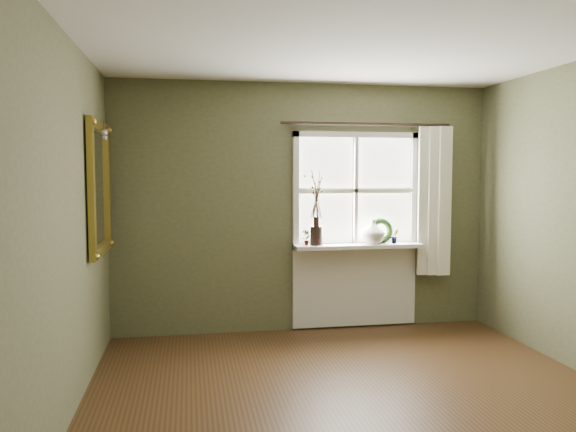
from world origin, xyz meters
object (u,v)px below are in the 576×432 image
(dark_jug, at_px, (316,236))
(cream_vase, at_px, (373,232))
(wreath, at_px, (381,233))
(gilt_mirror, at_px, (100,188))

(dark_jug, bearing_deg, cream_vase, 0.00)
(wreath, bearing_deg, gilt_mirror, -178.08)
(dark_jug, relative_size, wreath, 0.72)
(dark_jug, xyz_separation_m, wreath, (0.72, 0.04, 0.01))
(cream_vase, relative_size, gilt_mirror, 0.22)
(dark_jug, height_order, gilt_mirror, gilt_mirror)
(dark_jug, xyz_separation_m, gilt_mirror, (-2.06, -0.57, 0.52))
(cream_vase, xyz_separation_m, wreath, (0.10, 0.04, -0.02))
(dark_jug, xyz_separation_m, cream_vase, (0.62, 0.00, 0.03))
(dark_jug, distance_m, gilt_mirror, 2.20)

